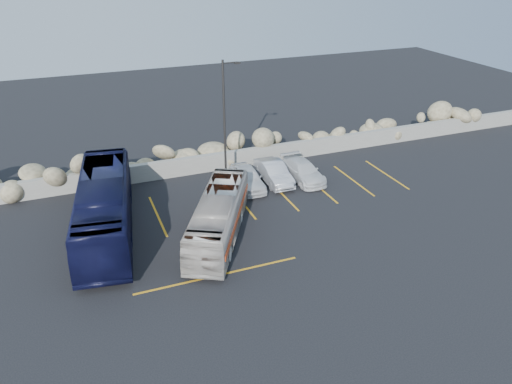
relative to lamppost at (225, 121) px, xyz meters
name	(u,v)px	position (x,y,z in m)	size (l,w,h in m)	color
ground	(240,273)	(-2.56, -9.50, -4.30)	(90.00, 90.00, 0.00)	black
seawall	(179,167)	(-2.56, 2.50, -3.70)	(60.00, 0.40, 1.20)	gray
riprap_pile	(174,151)	(-2.56, 3.70, -3.00)	(54.00, 2.80, 2.60)	#857657
parking_lines	(281,205)	(2.09, -3.93, -4.29)	(18.16, 9.36, 0.01)	orange
lamppost	(225,121)	(0.00, 0.00, 0.00)	(1.14, 0.18, 8.00)	#2D2A28
vintage_bus	(219,217)	(-2.43, -5.94, -3.11)	(1.99, 8.50, 2.37)	beige
tour_coach	(105,207)	(-7.90, -3.29, -2.77)	(2.57, 10.99, 3.06)	black
car_a	(247,178)	(1.07, -0.92, -3.62)	(1.58, 3.94, 1.34)	silver
car_b	(274,172)	(2.97, -0.76, -3.63)	(1.41, 4.05, 1.34)	#BBBBC0
car_c	(303,171)	(4.93, -1.13, -3.69)	(1.70, 4.19, 1.22)	silver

